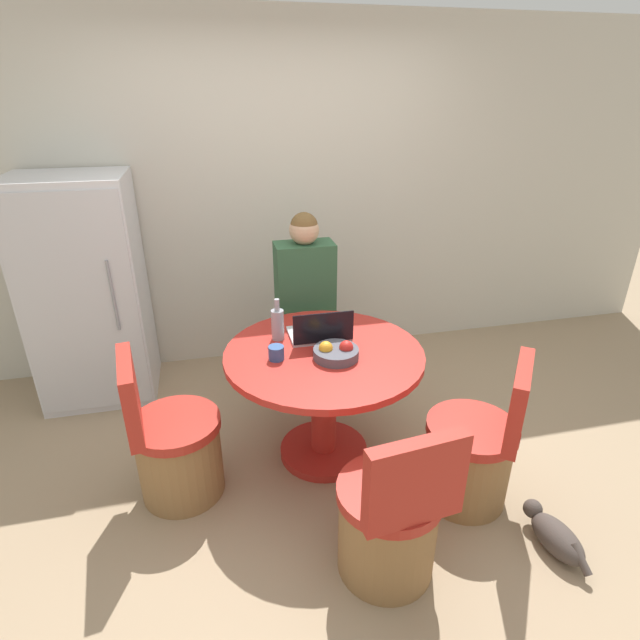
% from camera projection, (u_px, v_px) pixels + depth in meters
% --- Properties ---
extents(ground_plane, '(12.00, 12.00, 0.00)m').
position_uv_depth(ground_plane, '(328.00, 477.00, 2.94)').
color(ground_plane, '#9E8466').
extents(wall_back, '(7.00, 0.06, 2.60)m').
position_uv_depth(wall_back, '(277.00, 199.00, 3.85)').
color(wall_back, beige).
rests_on(wall_back, ground_plane).
extents(refrigerator, '(0.74, 0.64, 1.59)m').
position_uv_depth(refrigerator, '(87.00, 292.00, 3.46)').
color(refrigerator, silver).
rests_on(refrigerator, ground_plane).
extents(dining_table, '(1.14, 1.14, 0.73)m').
position_uv_depth(dining_table, '(324.00, 382.00, 2.91)').
color(dining_table, '#B2261E').
rests_on(dining_table, ground_plane).
extents(chair_near_right_corner, '(0.55, 0.55, 0.88)m').
position_uv_depth(chair_near_right_corner, '(472.00, 455.00, 2.68)').
color(chair_near_right_corner, olive).
rests_on(chair_near_right_corner, ground_plane).
extents(chair_near_camera, '(0.48, 0.49, 0.88)m').
position_uv_depth(chair_near_camera, '(390.00, 523.00, 2.26)').
color(chair_near_camera, olive).
rests_on(chair_near_camera, ground_plane).
extents(chair_left_side, '(0.50, 0.49, 0.88)m').
position_uv_depth(chair_left_side, '(175.00, 450.00, 2.72)').
color(chair_left_side, olive).
rests_on(chair_left_side, ground_plane).
extents(person_seated, '(0.40, 0.37, 1.35)m').
position_uv_depth(person_seated, '(304.00, 297.00, 3.53)').
color(person_seated, '#2D2D38').
rests_on(person_seated, ground_plane).
extents(laptop, '(0.35, 0.26, 0.20)m').
position_uv_depth(laptop, '(320.00, 332.00, 2.96)').
color(laptop, '#B7B7BC').
rests_on(laptop, dining_table).
extents(fruit_bowl, '(0.25, 0.25, 0.10)m').
position_uv_depth(fruit_bowl, '(336.00, 352.00, 2.75)').
color(fruit_bowl, '#4C4C56').
rests_on(fruit_bowl, dining_table).
extents(coffee_cup, '(0.09, 0.09, 0.08)m').
position_uv_depth(coffee_cup, '(276.00, 353.00, 2.73)').
color(coffee_cup, '#2D4C84').
rests_on(coffee_cup, dining_table).
extents(bottle, '(0.07, 0.07, 0.25)m').
position_uv_depth(bottle, '(278.00, 324.00, 2.93)').
color(bottle, '#9999A3').
rests_on(bottle, dining_table).
extents(cat, '(0.19, 0.43, 0.15)m').
position_uv_depth(cat, '(555.00, 536.00, 2.46)').
color(cat, '#473D38').
rests_on(cat, ground_plane).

